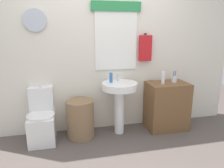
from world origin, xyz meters
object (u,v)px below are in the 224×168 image
object	(u,v)px
pedestal_sink	(119,95)
soap_bottle	(111,78)
laundry_hamper	(80,119)
wooden_cabinet	(167,106)
lotion_bottle	(163,78)
toothbrush_cup	(174,79)
toilet	(42,121)

from	to	relation	value
pedestal_sink	soap_bottle	xyz separation A→B (m)	(-0.12, 0.05, 0.27)
laundry_hamper	wooden_cabinet	bearing A→B (deg)	0.00
laundry_hamper	lotion_bottle	xyz separation A→B (m)	(1.28, -0.04, 0.57)
pedestal_sink	toothbrush_cup	size ratio (longest dim) A/B	4.38
soap_bottle	lotion_bottle	world-z (taller)	same
pedestal_sink	laundry_hamper	bearing A→B (deg)	180.00
laundry_hamper	toothbrush_cup	bearing A→B (deg)	0.77
laundry_hamper	soap_bottle	distance (m)	0.77
wooden_cabinet	soap_bottle	bearing A→B (deg)	176.87
toilet	laundry_hamper	world-z (taller)	toilet
pedestal_sink	lotion_bottle	distance (m)	0.73
wooden_cabinet	lotion_bottle	bearing A→B (deg)	-160.19
wooden_cabinet	pedestal_sink	bearing A→B (deg)	180.00
toilet	pedestal_sink	bearing A→B (deg)	-1.79
toilet	soap_bottle	xyz separation A→B (m)	(1.03, 0.01, 0.59)
laundry_hamper	toothbrush_cup	world-z (taller)	toothbrush_cup
soap_bottle	lotion_bottle	distance (m)	0.81
laundry_hamper	lotion_bottle	world-z (taller)	lotion_bottle
lotion_bottle	toothbrush_cup	distance (m)	0.23
toilet	laundry_hamper	xyz separation A→B (m)	(0.55, -0.04, -0.01)
wooden_cabinet	soap_bottle	size ratio (longest dim) A/B	5.18
toilet	toothbrush_cup	xyz separation A→B (m)	(2.05, -0.02, 0.52)
soap_bottle	lotion_bottle	bearing A→B (deg)	-6.40
laundry_hamper	pedestal_sink	distance (m)	0.68
laundry_hamper	pedestal_sink	world-z (taller)	pedestal_sink
wooden_cabinet	toothbrush_cup	size ratio (longest dim) A/B	4.12
soap_bottle	toothbrush_cup	world-z (taller)	soap_bottle
toilet	lotion_bottle	world-z (taller)	lotion_bottle
lotion_bottle	toothbrush_cup	bearing A→B (deg)	15.20
laundry_hamper	pedestal_sink	size ratio (longest dim) A/B	0.71
pedestal_sink	wooden_cabinet	size ratio (longest dim) A/B	1.06
laundry_hamper	soap_bottle	xyz separation A→B (m)	(0.48, 0.05, 0.60)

